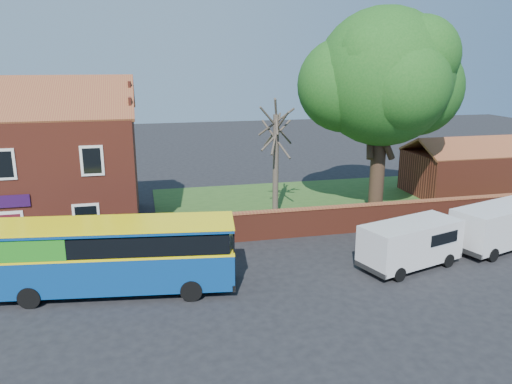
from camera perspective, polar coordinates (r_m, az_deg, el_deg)
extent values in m
plane|color=black|center=(19.91, -10.08, -13.40)|extent=(120.00, 120.00, 0.00)
cube|color=gray|center=(25.91, -26.63, -7.82)|extent=(18.00, 3.50, 0.12)
cube|color=#426B28|center=(34.73, 10.53, -0.98)|extent=(26.00, 12.00, 0.04)
cube|color=maroon|center=(30.39, -24.93, 1.88)|extent=(12.00, 8.00, 6.50)
cube|color=brown|center=(27.88, -26.69, 9.50)|extent=(12.30, 4.08, 2.16)
cube|color=brown|center=(31.78, -25.07, 10.16)|extent=(12.30, 4.08, 2.16)
cube|color=black|center=(26.28, -26.94, 2.82)|extent=(1.10, 0.06, 1.50)
cube|color=#4C0F19|center=(27.11, -26.09, -4.43)|extent=(0.95, 0.04, 2.10)
cube|color=silver|center=(27.12, -26.09, -4.32)|extent=(1.20, 0.06, 2.30)
cube|color=#270C38|center=(26.64, -26.51, -0.98)|extent=(2.00, 0.06, 0.60)
cube|color=maroon|center=(29.36, 15.21, -2.71)|extent=(22.00, 0.30, 1.50)
cube|color=brown|center=(29.14, 15.32, -1.21)|extent=(22.00, 0.38, 0.10)
cube|color=maroon|center=(38.81, 22.93, 2.00)|extent=(8.00, 5.00, 3.00)
cube|color=brown|center=(37.46, 24.35, 4.63)|extent=(8.20, 2.56, 1.24)
cube|color=brown|center=(39.45, 22.18, 5.31)|extent=(8.20, 2.56, 1.24)
cube|color=navy|center=(21.57, -15.77, -8.18)|extent=(9.98, 3.68, 1.55)
cube|color=yellow|center=(21.28, -15.92, -6.26)|extent=(10.00, 3.71, 0.10)
cube|color=black|center=(21.12, -16.01, -5.09)|extent=(9.59, 3.65, 0.77)
cube|color=#278E1F|center=(21.95, -24.31, -5.10)|extent=(3.61, 2.89, 0.83)
cube|color=navy|center=(20.96, -16.11, -3.75)|extent=(9.98, 3.68, 0.14)
cube|color=yellow|center=(20.93, -16.13, -3.55)|extent=(10.02, 3.73, 0.06)
cylinder|color=black|center=(21.63, -24.47, -10.91)|extent=(0.91, 0.39, 0.88)
cylinder|color=black|center=(23.60, -22.73, -8.56)|extent=(0.91, 0.39, 0.88)
cylinder|color=black|center=(20.46, -7.41, -11.09)|extent=(0.91, 0.39, 0.88)
cylinder|color=black|center=(22.53, -7.25, -8.57)|extent=(0.91, 0.39, 0.88)
cube|color=silver|center=(24.17, 17.23, -5.49)|extent=(5.25, 3.30, 1.86)
cube|color=black|center=(25.68, 20.65, -3.90)|extent=(0.56, 1.61, 0.73)
cube|color=black|center=(26.19, 20.71, -6.15)|extent=(0.67, 1.90, 0.23)
cylinder|color=black|center=(22.85, 16.03, -9.03)|extent=(0.68, 0.40, 0.65)
cylinder|color=black|center=(24.04, 12.89, -7.60)|extent=(0.68, 0.40, 0.65)
cylinder|color=black|center=(25.07, 21.07, -7.30)|extent=(0.68, 0.40, 0.65)
cylinder|color=black|center=(26.16, 17.97, -6.09)|extent=(0.68, 0.40, 0.65)
cube|color=silver|center=(28.05, 25.93, -3.41)|extent=(5.50, 3.49, 1.95)
cylinder|color=black|center=(26.54, 25.43, -6.50)|extent=(0.71, 0.41, 0.68)
cylinder|color=black|center=(27.56, 22.14, -5.37)|extent=(0.71, 0.41, 0.68)
cylinder|color=black|center=(30.14, 25.97, -4.10)|extent=(0.71, 0.41, 0.68)
cylinder|color=black|center=(31.53, 13.67, 2.01)|extent=(0.89, 0.89, 5.13)
sphere|color=#2C6920|center=(30.81, 14.34, 12.59)|extent=(8.04, 8.04, 8.04)
sphere|color=#2C6920|center=(32.35, 17.67, 11.26)|extent=(5.80, 5.80, 5.80)
sphere|color=#2C6920|center=(30.54, 10.08, 11.96)|extent=(5.58, 5.58, 5.58)
cylinder|color=#4C4238|center=(30.13, 2.26, 2.93)|extent=(0.36, 0.36, 6.25)
cylinder|color=#4C4238|center=(29.75, 2.30, 7.14)|extent=(0.37, 3.05, 2.46)
cylinder|color=#4C4238|center=(29.78, 2.30, 6.71)|extent=(1.59, 2.25, 2.25)
cylinder|color=#4C4238|center=(29.72, 2.31, 7.56)|extent=(2.56, 1.17, 2.49)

